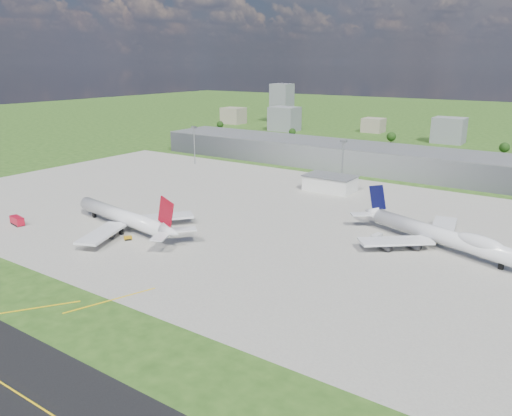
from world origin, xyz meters
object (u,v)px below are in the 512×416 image
Objects in this scene: airliner_blue_quad at (440,235)px; van_white_near at (377,238)px; tug_yellow at (128,238)px; van_white_far at (415,240)px; airliner_red_twin at (126,218)px; fire_truck at (17,221)px.

airliner_blue_quad is 12.17× the size of van_white_near.
van_white_far is (94.54, 60.88, 0.27)m from tug_yellow.
airliner_blue_quad is at bearing -24.86° from tug_yellow.
tug_yellow is at bearing 174.66° from van_white_far.
airliner_red_twin is 8.20× the size of fire_truck.
van_white_near is at bearing 36.23° from fire_truck.
fire_truck reaches higher than van_white_far.
airliner_blue_quad reaches higher than tug_yellow.
airliner_red_twin is 102.52m from van_white_near.
tug_yellow is (9.95, -8.11, -4.38)m from airliner_red_twin.
van_white_near reaches higher than tug_yellow.
airliner_red_twin is at bearing 86.12° from tug_yellow.
tug_yellow is 112.45m from van_white_far.
fire_truck is at bearing 34.88° from airliner_red_twin.
airliner_blue_quad reaches higher than van_white_far.
van_white_near is 1.31× the size of van_white_far.
airliner_red_twin is at bearing 126.24° from van_white_near.
fire_truck is at bearing 139.51° from tug_yellow.
airliner_red_twin reaches higher than tug_yellow.
van_white_far is (104.49, 52.76, -4.11)m from airliner_red_twin.
airliner_blue_quad is 15.91× the size of van_white_far.
airliner_red_twin is 125.17m from airliner_blue_quad.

